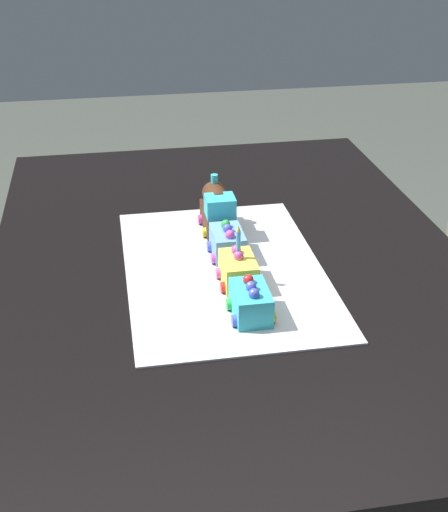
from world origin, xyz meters
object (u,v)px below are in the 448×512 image
(cake_car_tanker_sky_blue, at_px, (228,243))
(cake_car_flatbed_turquoise, at_px, (251,302))
(cake_locomotive, at_px, (218,211))
(cake_car_hopper_lemon, at_px, (238,271))
(birthday_candle, at_px, (238,238))
(dining_table, at_px, (230,299))

(cake_car_tanker_sky_blue, height_order, cake_car_flatbed_turquoise, same)
(cake_locomotive, bearing_deg, cake_car_hopper_lemon, -0.00)
(cake_car_tanker_sky_blue, height_order, cake_car_hopper_lemon, same)
(cake_car_tanker_sky_blue, xyz_separation_m, cake_car_hopper_lemon, (0.12, 0.00, -0.00))
(cake_car_hopper_lemon, distance_m, birthday_candle, 0.07)
(dining_table, bearing_deg, cake_car_tanker_sky_blue, -57.81)
(dining_table, relative_size, cake_car_tanker_sky_blue, 14.00)
(dining_table, bearing_deg, cake_car_hopper_lemon, -2.69)
(dining_table, distance_m, cake_locomotive, 0.20)
(cake_car_flatbed_turquoise, bearing_deg, birthday_candle, 180.00)
(cake_car_tanker_sky_blue, bearing_deg, birthday_candle, 0.00)
(dining_table, distance_m, cake_car_hopper_lemon, 0.19)
(cake_locomotive, xyz_separation_m, cake_car_tanker_sky_blue, (0.13, -0.00, -0.02))
(cake_car_hopper_lemon, bearing_deg, birthday_candle, 180.00)
(cake_locomotive, distance_m, cake_car_hopper_lemon, 0.25)
(cake_locomotive, xyz_separation_m, cake_car_flatbed_turquoise, (0.36, -0.00, -0.02))
(cake_locomotive, distance_m, cake_car_tanker_sky_blue, 0.13)
(birthday_candle, bearing_deg, cake_car_flatbed_turquoise, -0.00)
(dining_table, distance_m, birthday_candle, 0.24)
(cake_locomotive, height_order, birthday_candle, birthday_candle)
(birthday_candle, bearing_deg, cake_car_hopper_lemon, -0.00)
(cake_locomotive, height_order, cake_car_tanker_sky_blue, cake_locomotive)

